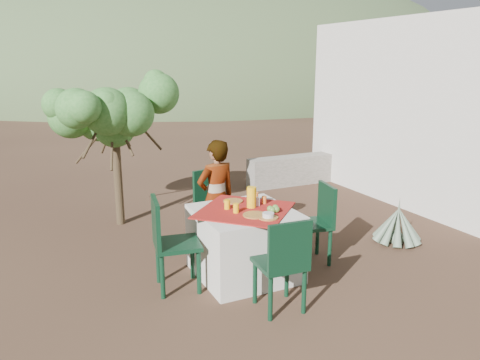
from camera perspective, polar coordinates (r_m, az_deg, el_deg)
name	(u,v)px	position (r m, az deg, el deg)	size (l,w,h in m)	color
ground	(199,295)	(4.95, -5.05, -13.81)	(160.00, 160.00, 0.00)	#321F16
table	(244,242)	(5.22, 0.55, -7.61)	(1.30, 1.30, 0.76)	silver
chair_far	(214,203)	(6.08, -3.25, -2.81)	(0.54, 0.54, 0.97)	black
chair_near	(284,261)	(4.43, 5.34, -9.83)	(0.46, 0.46, 0.94)	black
chair_left	(169,240)	(4.88, -8.67, -7.20)	(0.53, 0.53, 0.99)	black
chair_right	(317,219)	(5.59, 9.39, -4.75)	(0.51, 0.51, 0.94)	black
person	(216,198)	(5.71, -2.90, -2.15)	(0.52, 0.34, 1.43)	#8C6651
shrub_tree	(118,120)	(6.87, -14.69, 7.04)	(1.63, 1.60, 1.91)	#443522
agave	(398,226)	(6.51, 18.66, -5.29)	(0.64, 0.64, 0.68)	slate
guesthouse	(456,109)	(9.26, 24.88, 7.89)	(3.20, 4.20, 3.00)	beige
stone_wall	(309,168)	(9.30, 8.45, 1.42)	(2.60, 0.35, 0.55)	gray
hill_near_right	(183,88)	(42.38, -6.98, 11.12)	(48.00, 48.00, 20.00)	#394C2B
hill_far_right	(282,80)	(58.19, 5.14, 12.02)	(36.00, 36.00, 14.00)	gray
plate_far	(233,201)	(5.36, -0.86, -2.59)	(0.23, 0.23, 0.01)	brown
plate_near	(255,215)	(4.90, 1.80, -4.28)	(0.25, 0.25, 0.01)	brown
glass_far	(227,204)	(5.10, -1.58, -2.99)	(0.06, 0.06, 0.10)	#FBB20F
glass_near	(236,208)	(4.97, -0.48, -3.44)	(0.06, 0.06, 0.10)	#FBB20F
juice_pitcher	(252,197)	(5.13, 1.42, -2.11)	(0.10, 0.10, 0.23)	#FBB20F
bowl_plate	(268,218)	(4.83, 3.46, -4.59)	(0.21, 0.21, 0.01)	brown
white_bowl	(268,215)	(4.82, 3.47, -4.27)	(0.12, 0.12, 0.04)	silver
jar_left	(264,200)	(5.30, 2.97, -2.43)	(0.05, 0.05, 0.09)	orange
jar_right	(256,196)	(5.40, 1.92, -2.01)	(0.06, 0.06, 0.10)	orange
napkin_holder	(256,202)	(5.19, 1.95, -2.70)	(0.07, 0.04, 0.10)	silver
fruit_cluster	(274,209)	(5.01, 4.11, -3.55)	(0.14, 0.13, 0.07)	#52822F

